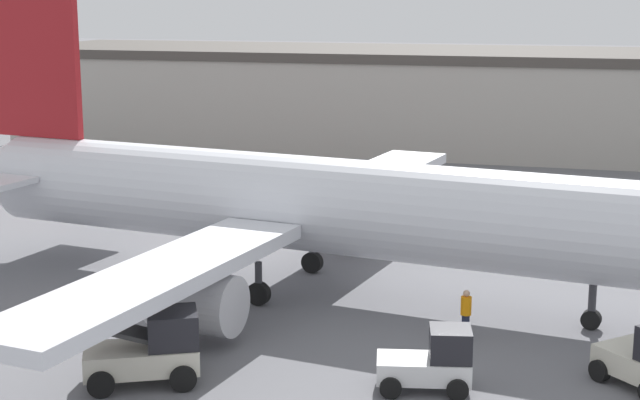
% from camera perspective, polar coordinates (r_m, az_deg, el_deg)
% --- Properties ---
extents(ground_plane, '(400.00, 400.00, 0.00)m').
position_cam_1_polar(ground_plane, '(39.16, 0.00, -5.39)').
color(ground_plane, slate).
extents(terminal_building, '(76.14, 15.48, 7.47)m').
position_cam_1_polar(terminal_building, '(75.91, 10.76, 5.74)').
color(terminal_building, '#ADA89E').
rests_on(terminal_building, ground_plane).
extents(airplane, '(36.54, 33.00, 12.67)m').
position_cam_1_polar(airplane, '(38.68, -1.37, -0.18)').
color(airplane, silver).
rests_on(airplane, ground_plane).
extents(ground_crew_worker, '(0.37, 0.37, 1.70)m').
position_cam_1_polar(ground_crew_worker, '(34.31, 8.49, -6.47)').
color(ground_crew_worker, '#1E2338').
rests_on(ground_crew_worker, ground_plane).
extents(baggage_tug, '(3.02, 2.19, 1.94)m').
position_cam_1_polar(baggage_tug, '(29.82, 6.54, -9.33)').
color(baggage_tug, silver).
rests_on(baggage_tug, ground_plane).
extents(belt_loader_truck, '(3.84, 3.24, 2.24)m').
position_cam_1_polar(belt_loader_truck, '(30.52, -9.85, -8.53)').
color(belt_loader_truck, beige).
rests_on(belt_loader_truck, ground_plane).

